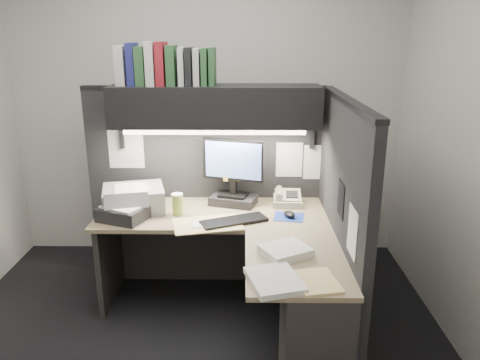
{
  "coord_description": "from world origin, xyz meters",
  "views": [
    {
      "loc": [
        0.34,
        -2.71,
        2.0
      ],
      "look_at": [
        0.31,
        0.51,
        1.0
      ],
      "focal_mm": 35.0,
      "sensor_mm": 36.0,
      "label": 1
    }
  ],
  "objects_px": {
    "telephone": "(288,199)",
    "printer": "(134,199)",
    "overhead_shelf": "(215,106)",
    "notebook_stack": "(124,213)",
    "monitor": "(233,179)",
    "desk": "(257,285)",
    "coffee_cup": "(178,205)",
    "keyboard": "(234,221)"
  },
  "relations": [
    {
      "from": "keyboard",
      "to": "telephone",
      "type": "bearing_deg",
      "value": 18.22
    },
    {
      "from": "monitor",
      "to": "notebook_stack",
      "type": "xyz_separation_m",
      "value": [
        -0.78,
        -0.32,
        -0.16
      ]
    },
    {
      "from": "monitor",
      "to": "keyboard",
      "type": "distance_m",
      "value": 0.42
    },
    {
      "from": "telephone",
      "to": "printer",
      "type": "distance_m",
      "value": 1.18
    },
    {
      "from": "keyboard",
      "to": "telephone",
      "type": "distance_m",
      "value": 0.56
    },
    {
      "from": "monitor",
      "to": "desk",
      "type": "bearing_deg",
      "value": -60.1
    },
    {
      "from": "telephone",
      "to": "coffee_cup",
      "type": "relative_size",
      "value": 1.52
    },
    {
      "from": "keyboard",
      "to": "notebook_stack",
      "type": "height_order",
      "value": "notebook_stack"
    },
    {
      "from": "coffee_cup",
      "to": "notebook_stack",
      "type": "xyz_separation_m",
      "value": [
        -0.37,
        -0.09,
        -0.03
      ]
    },
    {
      "from": "desk",
      "to": "coffee_cup",
      "type": "relative_size",
      "value": 11.25
    },
    {
      "from": "keyboard",
      "to": "printer",
      "type": "xyz_separation_m",
      "value": [
        -0.76,
        0.25,
        0.08
      ]
    },
    {
      "from": "desk",
      "to": "monitor",
      "type": "bearing_deg",
      "value": 102.99
    },
    {
      "from": "printer",
      "to": "notebook_stack",
      "type": "xyz_separation_m",
      "value": [
        -0.03,
        -0.19,
        -0.04
      ]
    },
    {
      "from": "overhead_shelf",
      "to": "printer",
      "type": "distance_m",
      "value": 0.93
    },
    {
      "from": "coffee_cup",
      "to": "telephone",
      "type": "bearing_deg",
      "value": 15.08
    },
    {
      "from": "monitor",
      "to": "telephone",
      "type": "distance_m",
      "value": 0.45
    },
    {
      "from": "desk",
      "to": "keyboard",
      "type": "distance_m",
      "value": 0.49
    },
    {
      "from": "monitor",
      "to": "coffee_cup",
      "type": "height_order",
      "value": "monitor"
    },
    {
      "from": "telephone",
      "to": "coffee_cup",
      "type": "xyz_separation_m",
      "value": [
        -0.83,
        -0.22,
        0.03
      ]
    },
    {
      "from": "desk",
      "to": "printer",
      "type": "distance_m",
      "value": 1.17
    },
    {
      "from": "overhead_shelf",
      "to": "keyboard",
      "type": "height_order",
      "value": "overhead_shelf"
    },
    {
      "from": "overhead_shelf",
      "to": "telephone",
      "type": "distance_m",
      "value": 0.91
    },
    {
      "from": "desk",
      "to": "overhead_shelf",
      "type": "height_order",
      "value": "overhead_shelf"
    },
    {
      "from": "desk",
      "to": "notebook_stack",
      "type": "height_order",
      "value": "notebook_stack"
    },
    {
      "from": "desk",
      "to": "telephone",
      "type": "distance_m",
      "value": 0.85
    },
    {
      "from": "desk",
      "to": "printer",
      "type": "bearing_deg",
      "value": 146.5
    },
    {
      "from": "desk",
      "to": "overhead_shelf",
      "type": "bearing_deg",
      "value": 111.79
    },
    {
      "from": "coffee_cup",
      "to": "printer",
      "type": "bearing_deg",
      "value": 164.47
    },
    {
      "from": "monitor",
      "to": "coffee_cup",
      "type": "bearing_deg",
      "value": -134.27
    },
    {
      "from": "coffee_cup",
      "to": "notebook_stack",
      "type": "distance_m",
      "value": 0.39
    },
    {
      "from": "overhead_shelf",
      "to": "notebook_stack",
      "type": "relative_size",
      "value": 4.83
    },
    {
      "from": "desk",
      "to": "coffee_cup",
      "type": "xyz_separation_m",
      "value": [
        -0.58,
        0.51,
        0.36
      ]
    },
    {
      "from": "monitor",
      "to": "printer",
      "type": "height_order",
      "value": "monitor"
    },
    {
      "from": "desk",
      "to": "telephone",
      "type": "xyz_separation_m",
      "value": [
        0.26,
        0.74,
        0.33
      ]
    },
    {
      "from": "notebook_stack",
      "to": "keyboard",
      "type": "bearing_deg",
      "value": -4.19
    },
    {
      "from": "desk",
      "to": "keyboard",
      "type": "height_order",
      "value": "keyboard"
    },
    {
      "from": "desk",
      "to": "coffee_cup",
      "type": "height_order",
      "value": "coffee_cup"
    },
    {
      "from": "telephone",
      "to": "coffee_cup",
      "type": "height_order",
      "value": "coffee_cup"
    },
    {
      "from": "keyboard",
      "to": "notebook_stack",
      "type": "bearing_deg",
      "value": 151.69
    },
    {
      "from": "desk",
      "to": "monitor",
      "type": "relative_size",
      "value": 3.27
    },
    {
      "from": "desk",
      "to": "telephone",
      "type": "relative_size",
      "value": 7.4
    },
    {
      "from": "coffee_cup",
      "to": "printer",
      "type": "distance_m",
      "value": 0.36
    }
  ]
}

